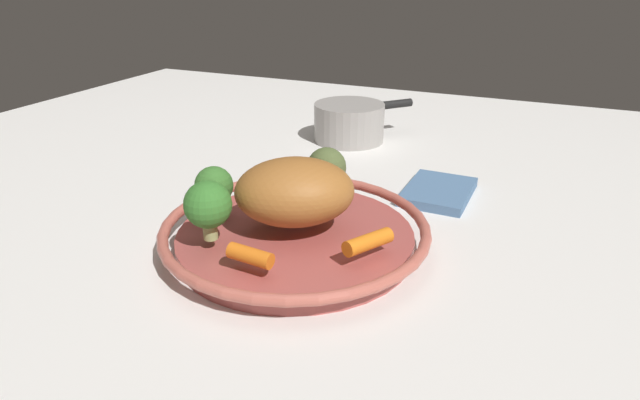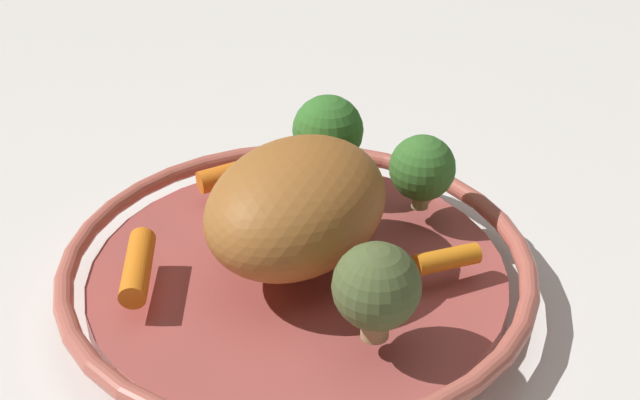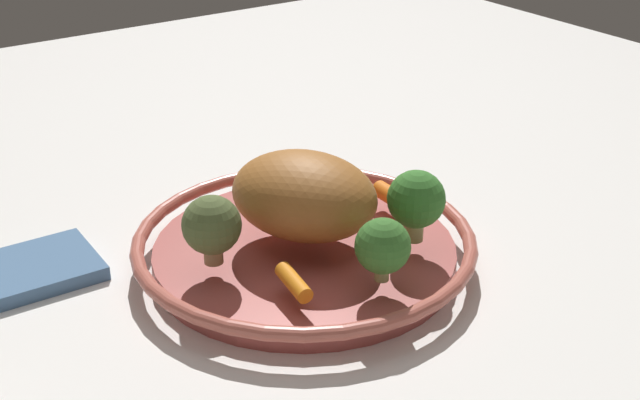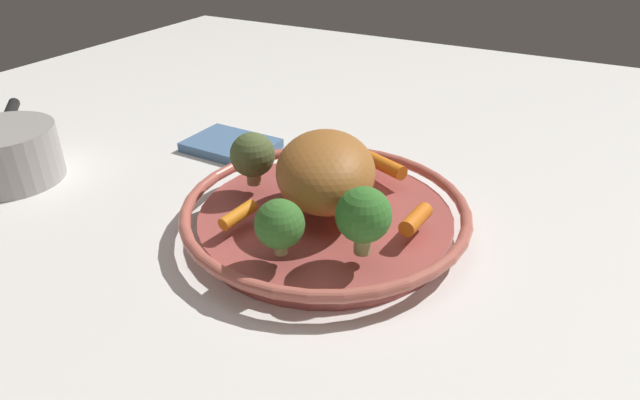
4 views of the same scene
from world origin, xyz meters
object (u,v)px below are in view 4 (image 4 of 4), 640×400
Objects in this scene: broccoli_floret_large at (363,216)px; saucepan at (6,154)px; serving_bowl at (325,215)px; baby_carrot_back at (385,165)px; broccoli_floret_edge at (280,224)px; baby_carrot_right at (238,215)px; broccoli_floret_small at (251,156)px; roast_chicken_piece at (327,172)px; baby_carrot_center at (415,220)px; dish_towel at (231,145)px.

saucepan is at bearing 2.59° from broccoli_floret_large.
baby_carrot_back is at bearing -105.81° from serving_bowl.
serving_bowl is 0.44m from saucepan.
baby_carrot_right is at bearing -22.10° from broccoli_floret_edge.
baby_carrot_back reaches higher than baby_carrot_right.
serving_bowl is at bearing -178.21° from broccoli_floret_small.
broccoli_floret_small reaches higher than baby_carrot_right.
broccoli_floret_large is (-0.14, -0.01, 0.03)m from baby_carrot_right.
roast_chicken_piece is 2.25× the size of baby_carrot_back.
roast_chicken_piece is 0.11m from baby_carrot_right.
baby_carrot_center is 0.72× the size of broccoli_floret_large.
broccoli_floret_edge is at bearing 157.90° from baby_carrot_right.
dish_towel is at bearing -44.71° from broccoli_floret_small.
broccoli_floret_edge reaches higher than saucepan.
baby_carrot_center is 0.21m from broccoli_floret_small.
baby_carrot_center is (-0.11, 0.00, -0.03)m from roast_chicken_piece.
baby_carrot_center is at bearing 126.56° from baby_carrot_back.
baby_carrot_center is 0.87× the size of broccoli_floret_edge.
broccoli_floret_large is at bearing 105.57° from baby_carrot_back.
baby_carrot_back is at bearing -104.33° from roast_chicken_piece.
serving_bowl is 1.87× the size of saucepan.
broccoli_floret_small reaches higher than dish_towel.
saucepan is at bearing 2.06° from baby_carrot_right.
broccoli_floret_edge is at bearing 93.05° from roast_chicken_piece.
broccoli_floret_edge reaches higher than baby_carrot_center.
roast_chicken_piece is 0.10m from broccoli_floret_large.
broccoli_floret_large is at bearing 159.14° from broccoli_floret_small.
baby_carrot_right is 0.73× the size of baby_carrot_back.
saucepan reaches higher than baby_carrot_back.
dish_towel is (0.23, -0.13, -0.01)m from serving_bowl.
saucepan reaches higher than baby_carrot_right.
baby_carrot_center is at bearing -170.44° from saucepan.
roast_chicken_piece is 0.81× the size of saucepan.
baby_carrot_back is at bearing -116.87° from baby_carrot_right.
saucepan is (0.37, 0.01, -0.01)m from baby_carrot_right.
dish_towel is at bearing -51.29° from baby_carrot_right.
roast_chicken_piece is at bearing -130.09° from baby_carrot_right.
serving_bowl is 5.72× the size of broccoli_floret_edge.
baby_carrot_center is 1.09× the size of baby_carrot_right.
baby_carrot_right is at bearing 128.71° from dish_towel.
baby_carrot_back is 1.10× the size of broccoli_floret_edge.
serving_bowl is 0.11m from broccoli_floret_small.
saucepan is at bearing 22.99° from baby_carrot_back.
roast_chicken_piece is at bearing -168.12° from saucepan.
dish_towel is at bearing -5.33° from baby_carrot_back.
baby_carrot_center is at bearing 179.62° from roast_chicken_piece.
broccoli_floret_small is at bearing -165.05° from saucepan.
baby_carrot_right is 0.36× the size of dish_towel.
saucepan is (0.44, 0.09, -0.04)m from roast_chicken_piece.
broccoli_floret_large is at bearing 137.52° from roast_chicken_piece.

